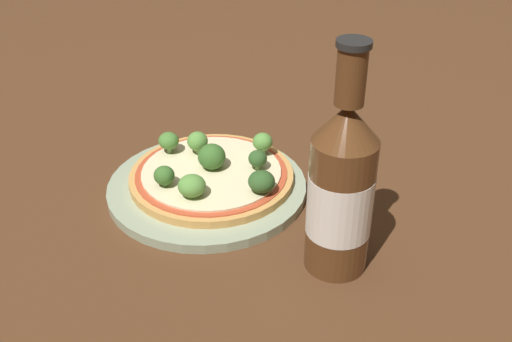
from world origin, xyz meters
TOP-DOWN VIEW (x-y plane):
  - ground_plane at (0.00, 0.00)m, footprint 3.00×3.00m
  - plate at (-0.02, 0.01)m, footprint 0.25×0.25m
  - pizza at (-0.02, 0.01)m, footprint 0.21×0.21m
  - broccoli_floret_0 at (-0.03, 0.02)m, footprint 0.03×0.03m
  - broccoli_floret_1 at (0.05, 0.04)m, footprint 0.03×0.03m
  - broccoli_floret_2 at (-0.03, -0.05)m, footprint 0.02×0.02m
  - broccoli_floret_3 at (-0.02, 0.09)m, footprint 0.03×0.03m
  - broccoli_floret_4 at (-0.07, 0.02)m, footprint 0.03×0.03m
  - broccoli_floret_5 at (0.01, -0.03)m, footprint 0.03×0.03m
  - broccoli_floret_6 at (-0.09, -0.01)m, footprint 0.03×0.03m
  - broccoli_floret_7 at (0.01, 0.06)m, footprint 0.02×0.02m
  - beer_bottle at (0.18, 0.04)m, footprint 0.07×0.07m

SIDE VIEW (x-z plane):
  - ground_plane at x=0.00m, z-range 0.00..0.00m
  - plate at x=-0.02m, z-range 0.00..0.01m
  - pizza at x=-0.02m, z-range 0.01..0.03m
  - broccoli_floret_1 at x=0.05m, z-range 0.03..0.05m
  - broccoli_floret_5 at x=0.01m, z-range 0.03..0.05m
  - broccoli_floret_2 at x=-0.03m, z-range 0.03..0.05m
  - broccoli_floret_7 at x=0.01m, z-range 0.03..0.05m
  - broccoli_floret_0 at x=-0.03m, z-range 0.03..0.06m
  - broccoli_floret_6 at x=-0.09m, z-range 0.03..0.06m
  - broccoli_floret_4 at x=-0.07m, z-range 0.03..0.06m
  - broccoli_floret_3 at x=-0.02m, z-range 0.03..0.06m
  - beer_bottle at x=0.18m, z-range -0.03..0.22m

